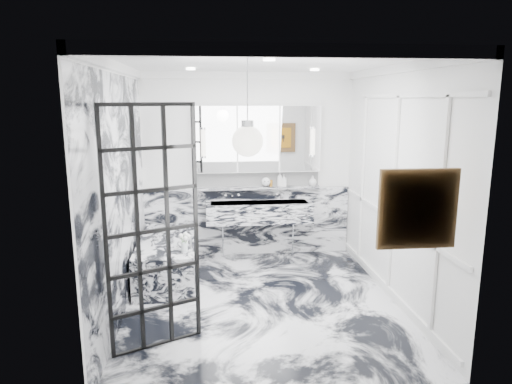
{
  "coord_description": "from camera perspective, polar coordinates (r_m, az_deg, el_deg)",
  "views": [
    {
      "loc": [
        -0.6,
        -5.11,
        2.41
      ],
      "look_at": [
        -0.01,
        0.5,
        1.26
      ],
      "focal_mm": 32.0,
      "sensor_mm": 36.0,
      "label": 1
    }
  ],
  "objects": [
    {
      "name": "soap_bottle_b",
      "position": [
        7.02,
        3.48,
        1.48
      ],
      "size": [
        0.1,
        0.1,
        0.19
      ],
      "primitive_type": "imported",
      "rotation": [
        0.0,
        0.0,
        -0.15
      ],
      "color": "#4C4C51",
      "rests_on": "ledge"
    },
    {
      "name": "pendant_light",
      "position": [
        3.78,
        -1.06,
        6.37
      ],
      "size": [
        0.26,
        0.26,
        0.26
      ],
      "primitive_type": "sphere",
      "color": "white",
      "rests_on": "ceiling"
    },
    {
      "name": "marble_clad_back",
      "position": [
        7.16,
        -0.99,
        -3.71
      ],
      "size": [
        3.18,
        0.05,
        1.05
      ],
      "primitive_type": "cube",
      "color": "silver",
      "rests_on": "floor"
    },
    {
      "name": "marble_clad_left",
      "position": [
        5.31,
        -16.56,
        -0.56
      ],
      "size": [
        0.02,
        3.56,
        2.68
      ],
      "primitive_type": "cube",
      "color": "silver",
      "rests_on": "floor"
    },
    {
      "name": "amber_bottle",
      "position": [
        7.0,
        1.9,
        1.09
      ],
      "size": [
        0.04,
        0.04,
        0.1
      ],
      "primitive_type": "cylinder",
      "color": "#8C5919",
      "rests_on": "ledge"
    },
    {
      "name": "floor",
      "position": [
        5.68,
        0.65,
        -13.55
      ],
      "size": [
        3.6,
        3.6,
        0.0
      ],
      "primitive_type": "plane",
      "color": "silver",
      "rests_on": "ground"
    },
    {
      "name": "ledge",
      "position": [
        7.0,
        0.25,
        0.51
      ],
      "size": [
        1.9,
        0.14,
        0.04
      ],
      "primitive_type": "cube",
      "color": "silver",
      "rests_on": "wall_back"
    },
    {
      "name": "trough_sink",
      "position": [
        6.91,
        0.4,
        -2.51
      ],
      "size": [
        1.6,
        0.45,
        0.3
      ],
      "primitive_type": "cube",
      "color": "silver",
      "rests_on": "wall_back"
    },
    {
      "name": "soap_bottle_a",
      "position": [
        7.01,
        2.99,
        1.62
      ],
      "size": [
        0.09,
        0.09,
        0.23
      ],
      "primitive_type": "imported",
      "rotation": [
        0.0,
        0.0,
        -0.09
      ],
      "color": "#8C5919",
      "rests_on": "ledge"
    },
    {
      "name": "sconce_right",
      "position": [
        6.95,
        7.12,
        6.26
      ],
      "size": [
        0.07,
        0.07,
        0.4
      ],
      "primitive_type": "cylinder",
      "color": "white",
      "rests_on": "mirror_cabinet"
    },
    {
      "name": "ceiling",
      "position": [
        5.16,
        0.73,
        15.89
      ],
      "size": [
        3.6,
        3.6,
        0.0
      ],
      "primitive_type": "plane",
      "rotation": [
        3.14,
        0.0,
        0.0
      ],
      "color": "white",
      "rests_on": "wall_back"
    },
    {
      "name": "mirror_cabinet",
      "position": [
        6.9,
        0.25,
        6.65
      ],
      "size": [
        1.9,
        0.16,
        1.0
      ],
      "primitive_type": "cube",
      "color": "white",
      "rests_on": "wall_back"
    },
    {
      "name": "wall_front",
      "position": [
        3.51,
        4.14,
        -5.19
      ],
      "size": [
        3.6,
        0.0,
        3.6
      ],
      "primitive_type": "plane",
      "rotation": [
        -1.57,
        0.0,
        0.0
      ],
      "color": "white",
      "rests_on": "floor"
    },
    {
      "name": "artwork",
      "position": [
        3.83,
        19.57,
        -2.01
      ],
      "size": [
        0.55,
        0.05,
        0.55
      ],
      "primitive_type": "cube",
      "color": "#BF8A13",
      "rests_on": "wall_front"
    },
    {
      "name": "crittall_door",
      "position": [
        4.45,
        -12.76,
        -4.77
      ],
      "size": [
        0.82,
        0.4,
        2.36
      ],
      "primitive_type": null,
      "rotation": [
        0.0,
        0.0,
        0.43
      ],
      "color": "black",
      "rests_on": "floor"
    },
    {
      "name": "soap_bottle_c",
      "position": [
        7.11,
        7.09,
        1.42
      ],
      "size": [
        0.14,
        0.14,
        0.16
      ],
      "primitive_type": "imported",
      "rotation": [
        0.0,
        0.0,
        0.13
      ],
      "color": "silver",
      "rests_on": "ledge"
    },
    {
      "name": "face_pot",
      "position": [
        6.99,
        1.25,
        1.28
      ],
      "size": [
        0.13,
        0.13,
        0.13
      ],
      "primitive_type": "sphere",
      "color": "white",
      "rests_on": "ledge"
    },
    {
      "name": "sconce_left",
      "position": [
        6.77,
        -6.61,
        6.13
      ],
      "size": [
        0.07,
        0.07,
        0.4
      ],
      "primitive_type": "cylinder",
      "color": "white",
      "rests_on": "mirror_cabinet"
    },
    {
      "name": "panel_molding",
      "position": [
        5.67,
        16.77,
        -0.24
      ],
      "size": [
        0.03,
        3.4,
        2.3
      ],
      "primitive_type": "cube",
      "color": "white",
      "rests_on": "floor"
    },
    {
      "name": "wall_left",
      "position": [
        5.3,
        -16.75,
        0.07
      ],
      "size": [
        0.0,
        3.6,
        3.6
      ],
      "primitive_type": "plane",
      "rotation": [
        1.57,
        0.0,
        1.57
      ],
      "color": "white",
      "rests_on": "floor"
    },
    {
      "name": "subway_tile",
      "position": [
        7.04,
        0.2,
        1.69
      ],
      "size": [
        1.9,
        0.03,
        0.23
      ],
      "primitive_type": "cube",
      "color": "white",
      "rests_on": "wall_back"
    },
    {
      "name": "flower_vase",
      "position": [
        5.75,
        -8.92,
        -6.83
      ],
      "size": [
        0.08,
        0.08,
        0.12
      ],
      "primitive_type": "cylinder",
      "color": "silver",
      "rests_on": "bathtub"
    },
    {
      "name": "wall_right",
      "position": [
        5.65,
        17.01,
        0.75
      ],
      "size": [
        0.0,
        3.6,
        3.6
      ],
      "primitive_type": "plane",
      "rotation": [
        1.57,
        0.0,
        -1.57
      ],
      "color": "white",
      "rests_on": "floor"
    },
    {
      "name": "wall_back",
      "position": [
        7.01,
        -1.04,
        3.26
      ],
      "size": [
        3.6,
        0.0,
        3.6
      ],
      "primitive_type": "plane",
      "rotation": [
        1.57,
        0.0,
        0.0
      ],
      "color": "white",
      "rests_on": "floor"
    },
    {
      "name": "bathtub",
      "position": [
        6.4,
        -10.92,
        -8.16
      ],
      "size": [
        0.75,
        1.65,
        0.55
      ],
      "primitive_type": "cube",
      "color": "silver",
      "rests_on": "floor"
    }
  ]
}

